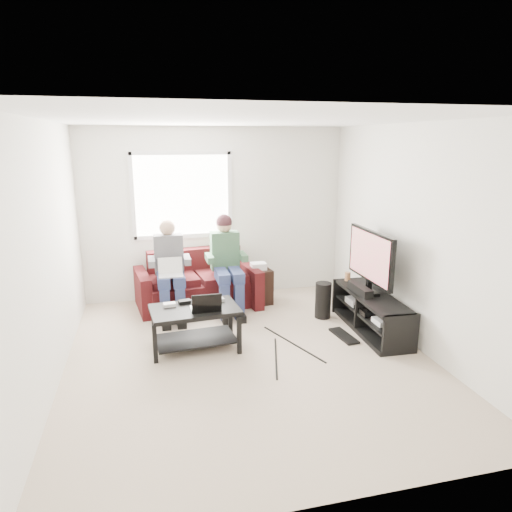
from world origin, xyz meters
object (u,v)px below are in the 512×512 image
at_px(tv, 370,258).
at_px(tv_stand, 371,314).
at_px(coffee_table, 195,318).
at_px(subwoofer, 323,300).
at_px(end_table, 258,285).
at_px(sofa, 197,286).

bearing_deg(tv, tv_stand, -88.53).
bearing_deg(tv_stand, coffee_table, 179.27).
relative_size(tv, subwoofer, 2.20).
bearing_deg(tv, end_table, 132.86).
bearing_deg(tv_stand, subwoofer, 127.05).
distance_m(coffee_table, tv_stand, 2.26).
bearing_deg(coffee_table, subwoofer, 16.49).
relative_size(coffee_table, end_table, 1.69).
bearing_deg(sofa, tv_stand, -35.31).
height_order(sofa, tv_stand, sofa).
distance_m(sofa, end_table, 0.91).
xyz_separation_m(tv, subwoofer, (-0.43, 0.47, -0.70)).
xyz_separation_m(coffee_table, tv_stand, (2.26, -0.03, -0.15)).
height_order(sofa, end_table, sofa).
distance_m(sofa, subwoofer, 1.87).
bearing_deg(end_table, sofa, 172.64).
xyz_separation_m(tv, end_table, (-1.16, 1.25, -0.67)).
bearing_deg(coffee_table, end_table, 50.23).
distance_m(subwoofer, end_table, 1.07).
height_order(coffee_table, end_table, end_table).
height_order(tv, end_table, tv).
bearing_deg(tv_stand, tv, 91.47).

